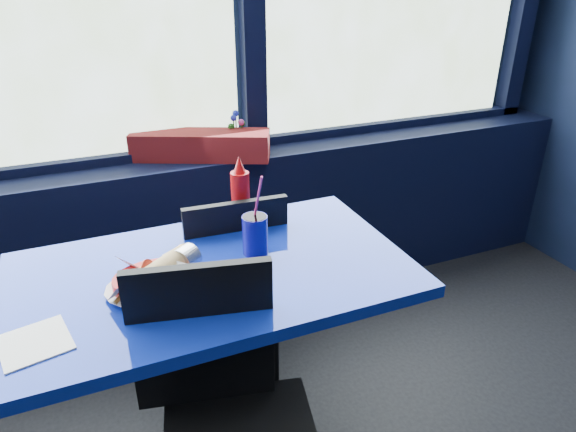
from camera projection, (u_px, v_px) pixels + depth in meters
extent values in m
cube|color=black|center=(102.00, 255.00, 2.33)|extent=(5.00, 0.26, 0.80)
cube|color=black|center=(86.00, 164.00, 2.22)|extent=(4.80, 0.08, 0.06)
cylinder|color=black|center=(220.00, 372.00, 1.74)|extent=(0.12, 0.12, 0.68)
cube|color=#0D2293|center=(212.00, 275.00, 1.57)|extent=(1.20, 0.70, 0.04)
cube|color=black|center=(202.00, 336.00, 1.39)|extent=(0.38, 0.11, 0.44)
cube|color=black|center=(224.00, 284.00, 2.09)|extent=(0.41, 0.41, 0.04)
cube|color=black|center=(238.00, 256.00, 1.84)|extent=(0.37, 0.05, 0.42)
cylinder|color=black|center=(254.00, 298.00, 2.37)|extent=(0.02, 0.02, 0.40)
cylinder|color=black|center=(276.00, 343.00, 2.09)|extent=(0.02, 0.02, 0.40)
cylinder|color=black|center=(182.00, 313.00, 2.27)|extent=(0.02, 0.02, 0.40)
cylinder|color=black|center=(195.00, 361.00, 1.99)|extent=(0.02, 0.02, 0.40)
cube|color=maroon|center=(201.00, 145.00, 2.29)|extent=(0.62, 0.39, 0.12)
imported|color=silver|center=(238.00, 144.00, 2.35)|extent=(0.11, 0.11, 0.09)
cylinder|color=#1E5919|center=(234.00, 138.00, 2.33)|extent=(0.01, 0.01, 0.16)
sphere|color=#2031BE|center=(233.00, 118.00, 2.29)|extent=(0.03, 0.03, 0.03)
cylinder|color=#1E5919|center=(242.00, 140.00, 2.34)|extent=(0.01, 0.01, 0.13)
sphere|color=#C73A93|center=(241.00, 122.00, 2.31)|extent=(0.03, 0.03, 0.03)
cylinder|color=#1E5919|center=(237.00, 135.00, 2.35)|extent=(0.01, 0.01, 0.17)
sphere|color=#2031BE|center=(236.00, 113.00, 2.31)|extent=(0.03, 0.03, 0.03)
cylinder|color=#1E5919|center=(232.00, 142.00, 2.35)|extent=(0.01, 0.01, 0.11)
sphere|color=#1E5919|center=(231.00, 127.00, 2.32)|extent=(0.03, 0.03, 0.03)
cylinder|color=#1E5919|center=(243.00, 140.00, 2.36)|extent=(0.01, 0.01, 0.12)
sphere|color=#1E5919|center=(242.00, 123.00, 2.33)|extent=(0.03, 0.03, 0.03)
cylinder|color=#B00B0D|center=(156.00, 281.00, 1.46)|extent=(0.28, 0.28, 0.05)
cylinder|color=white|center=(156.00, 284.00, 1.47)|extent=(0.27, 0.27, 0.00)
cylinder|color=silver|center=(186.00, 259.00, 1.51)|extent=(0.09, 0.10, 0.08)
sphere|color=#57331E|center=(152.00, 274.00, 1.43)|extent=(0.06, 0.06, 0.06)
cylinder|color=red|center=(148.00, 267.00, 1.42)|extent=(0.06, 0.06, 0.01)
cylinder|color=#B00B0D|center=(241.00, 197.00, 1.82)|extent=(0.07, 0.07, 0.19)
cone|color=#B00B0D|center=(239.00, 164.00, 1.77)|extent=(0.04, 0.04, 0.06)
cylinder|color=#0E0B7D|center=(255.00, 235.00, 1.62)|extent=(0.08, 0.08, 0.13)
cylinder|color=black|center=(255.00, 217.00, 1.60)|extent=(0.07, 0.07, 0.01)
cylinder|color=#EA318C|center=(257.00, 201.00, 1.57)|extent=(0.02, 0.06, 0.18)
cube|color=white|center=(35.00, 343.00, 1.25)|extent=(0.19, 0.19, 0.00)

